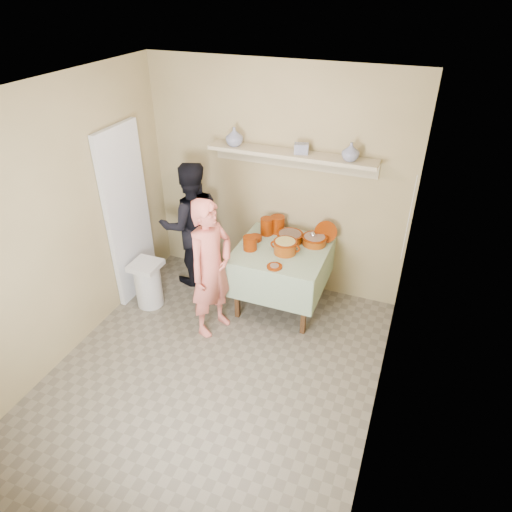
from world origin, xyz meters
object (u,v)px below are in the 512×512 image
at_px(person_cook, 211,269).
at_px(trash_bin, 148,284).
at_px(person_helper, 191,225).
at_px(cazuela_rice, 285,246).
at_px(serving_table, 282,258).

xyz_separation_m(person_cook, trash_bin, (-0.87, 0.10, -0.48)).
relative_size(person_cook, person_helper, 0.99).
height_order(person_cook, trash_bin, person_cook).
bearing_deg(person_cook, person_helper, 57.94).
xyz_separation_m(person_cook, person_helper, (-0.62, 0.75, 0.01)).
xyz_separation_m(person_helper, cazuela_rice, (1.22, -0.18, 0.08)).
distance_m(person_cook, serving_table, 0.85).
bearing_deg(person_helper, cazuela_rice, 132.88).
distance_m(person_helper, trash_bin, 0.85).
bearing_deg(person_helper, serving_table, 136.11).
height_order(cazuela_rice, trash_bin, cazuela_rice).
height_order(person_helper, cazuela_rice, person_helper).
relative_size(cazuela_rice, trash_bin, 0.59).
bearing_deg(trash_bin, serving_table, 20.77).
relative_size(person_cook, cazuela_rice, 4.61).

